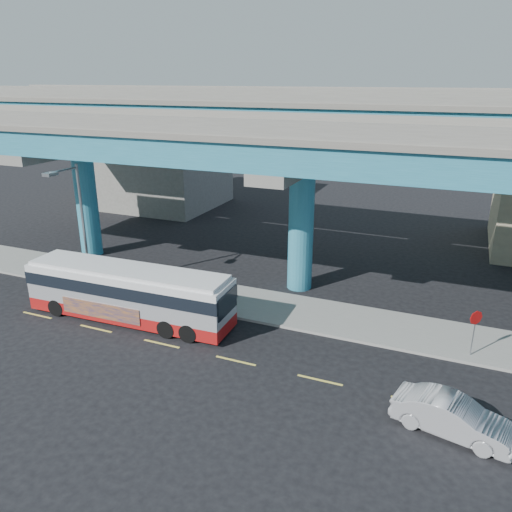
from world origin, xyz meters
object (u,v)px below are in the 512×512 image
at_px(parked_car, 89,264).
at_px(stop_sign, 475,324).
at_px(sedan, 453,417).
at_px(street_lamp, 75,210).
at_px(transit_bus, 129,291).

height_order(parked_car, stop_sign, stop_sign).
relative_size(parked_car, stop_sign, 1.63).
height_order(sedan, street_lamp, street_lamp).
distance_m(sedan, street_lamp, 22.32).
height_order(transit_bus, parked_car, transit_bus).
bearing_deg(street_lamp, stop_sign, 1.92).
bearing_deg(street_lamp, parked_car, 122.73).
height_order(transit_bus, street_lamp, street_lamp).
bearing_deg(transit_bus, street_lamp, 155.23).
distance_m(parked_car, stop_sign, 23.30).
xyz_separation_m(sedan, parked_car, (-22.67, 7.28, 0.06)).
bearing_deg(street_lamp, transit_bus, -22.92).
bearing_deg(parked_car, sedan, -105.67).
xyz_separation_m(transit_bus, stop_sign, (16.89, 2.84, 0.14)).
distance_m(transit_bus, sedan, 16.62).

